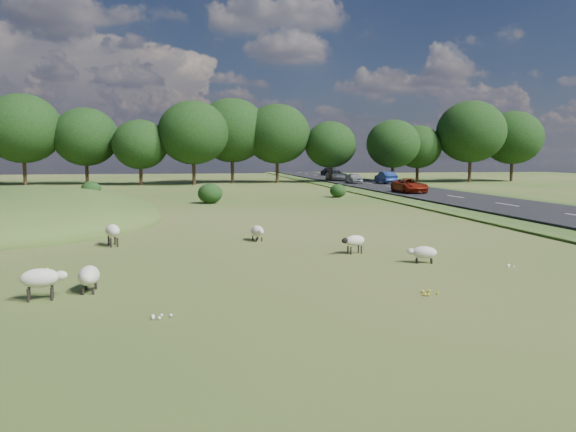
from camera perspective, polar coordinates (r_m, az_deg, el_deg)
The scene contains 16 objects.
ground at distance 41.19m, azimuth -6.48°, elevation 0.90°, with size 160.00×160.00×0.00m, color #345A1C.
mound at distance 34.57m, azimuth -25.98°, elevation -0.67°, with size 16.00×20.00×4.00m, color #33561E.
road at distance 55.71m, azimuth 13.92°, elevation 2.24°, with size 8.00×150.00×0.25m, color black.
treeline at distance 76.46m, azimuth -8.84°, elevation 8.17°, with size 96.28×14.66×11.70m.
shrubs at distance 48.36m, azimuth -9.62°, elevation 2.49°, with size 23.62×10.42×1.59m.
sheep_0 at distance 16.37m, azimuth -19.55°, elevation -5.70°, with size 0.59×1.27×0.73m.
sheep_1 at distance 24.28m, azimuth -17.40°, elevation -1.44°, with size 0.83×1.32×0.91m.
sheep_2 at distance 24.66m, azimuth -3.13°, elevation -1.56°, with size 0.68×1.20×0.67m.
sheep_3 at distance 20.07m, azimuth 13.59°, elevation -3.62°, with size 1.07×0.67×0.59m.
sheep_4 at distance 21.48m, azimuth 6.73°, elevation -2.52°, with size 1.04×0.66×0.72m.
sheep_5 at distance 15.85m, azimuth -23.79°, elevation -5.80°, with size 1.19×0.64×0.83m.
car_0 at distance 54.62m, azimuth 12.26°, elevation 3.05°, with size 2.25×4.87×1.35m, color #9C2711.
car_1 at distance 101.84m, azimuth 4.09°, elevation 4.53°, with size 1.96×4.82×1.40m, color black.
car_2 at distance 80.66m, azimuth 4.99°, elevation 4.13°, with size 2.37×5.13×1.43m, color #B0B4B8.
car_4 at distance 72.27m, azimuth 9.90°, elevation 3.87°, with size 1.59×4.56×1.50m, color navy.
car_6 at distance 72.30m, azimuth 6.72°, elevation 3.84°, with size 1.54×3.82×1.30m, color #A4A7AC.
Camera 1 is at (-2.24, -20.96, 3.71)m, focal length 35.00 mm.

